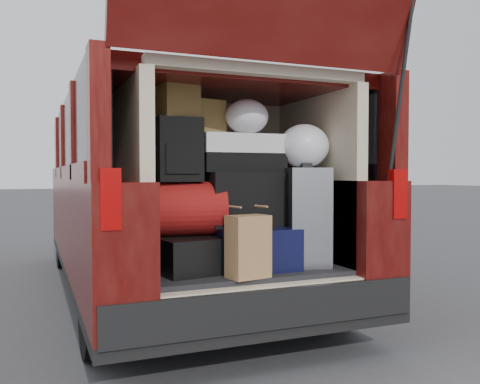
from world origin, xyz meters
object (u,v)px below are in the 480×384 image
object	(u,v)px
black_soft_case	(242,199)
twotone_duffel	(240,153)
silver_roller	(303,216)
navy_hardshell	(248,246)
kraft_bag	(248,247)
black_hardshell	(184,253)
red_duffel	(182,209)
backpack	(179,150)

from	to	relation	value
black_soft_case	twotone_duffel	size ratio (longest dim) A/B	0.88
silver_roller	twotone_duffel	distance (m)	0.58
navy_hardshell	twotone_duffel	distance (m)	0.60
twotone_duffel	kraft_bag	bearing A→B (deg)	-105.07
kraft_bag	black_soft_case	distance (m)	0.45
black_hardshell	silver_roller	xyz separation A→B (m)	(0.78, -0.08, 0.21)
black_hardshell	silver_roller	distance (m)	0.82
black_soft_case	silver_roller	bearing A→B (deg)	-13.02
navy_hardshell	black_soft_case	xyz separation A→B (m)	(-0.03, 0.02, 0.30)
black_hardshell	black_soft_case	bearing A→B (deg)	-9.20
silver_roller	black_hardshell	bearing A→B (deg)	-173.61
black_hardshell	red_duffel	xyz separation A→B (m)	(-0.00, 0.02, 0.27)
silver_roller	red_duffel	xyz separation A→B (m)	(-0.79, 0.09, 0.06)
silver_roller	twotone_duffel	xyz separation A→B (m)	(-0.39, 0.13, 0.41)
silver_roller	backpack	size ratio (longest dim) A/B	1.62
red_duffel	backpack	size ratio (longest dim) A/B	1.31
navy_hardshell	backpack	world-z (taller)	backpack
black_hardshell	red_duffel	size ratio (longest dim) A/B	1.05
black_hardshell	kraft_bag	xyz separation A→B (m)	(0.28, -0.35, 0.07)
red_duffel	twotone_duffel	size ratio (longest dim) A/B	0.93
red_duffel	backpack	distance (m)	0.36
silver_roller	black_soft_case	distance (m)	0.42
black_hardshell	navy_hardshell	bearing A→B (deg)	-12.56
kraft_bag	twotone_duffel	size ratio (longest dim) A/B	0.66
red_duffel	black_hardshell	bearing A→B (deg)	-70.05
kraft_bag	red_duffel	world-z (taller)	red_duffel
black_hardshell	navy_hardshell	xyz separation A→B (m)	(0.42, -0.02, 0.02)
kraft_bag	twotone_duffel	bearing A→B (deg)	62.64
black_hardshell	silver_roller	size ratio (longest dim) A/B	0.85
black_hardshell	black_soft_case	xyz separation A→B (m)	(0.39, 0.01, 0.32)
red_duffel	twotone_duffel	distance (m)	0.53
black_soft_case	twotone_duffel	bearing A→B (deg)	86.63
backpack	kraft_bag	bearing A→B (deg)	-48.91
black_hardshell	twotone_duffel	bearing A→B (deg)	-2.98
kraft_bag	twotone_duffel	distance (m)	0.69
navy_hardshell	kraft_bag	size ratio (longest dim) A/B	1.66
backpack	twotone_duffel	distance (m)	0.42
navy_hardshell	red_duffel	size ratio (longest dim) A/B	1.17
red_duffel	silver_roller	bearing A→B (deg)	1.08
silver_roller	twotone_duffel	world-z (taller)	twotone_duffel
navy_hardshell	black_soft_case	distance (m)	0.30
black_hardshell	red_duffel	distance (m)	0.27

